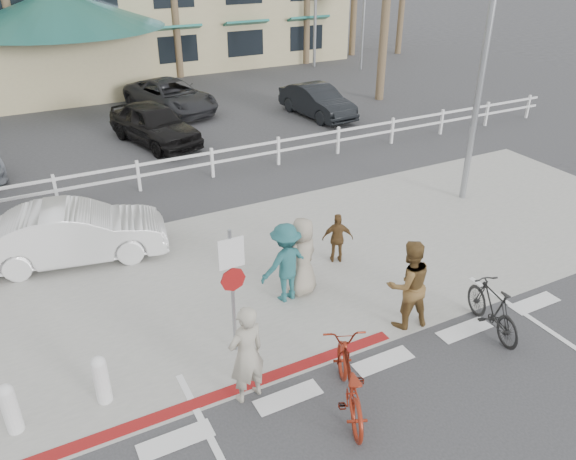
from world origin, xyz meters
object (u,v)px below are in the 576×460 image
sign_post (232,286)px  bike_black (493,308)px  bike_red (349,380)px  car_white_sedan (75,233)px

sign_post → bike_black: bearing=-20.8°
sign_post → bike_red: bearing=-63.3°
bike_black → car_white_sedan: car_white_sedan is taller
bike_red → bike_black: size_ratio=1.19×
bike_black → sign_post: bearing=-7.9°
sign_post → bike_red: sign_post is taller
sign_post → car_white_sedan: 5.41m
bike_red → bike_black: (3.64, 0.40, -0.02)m
bike_red → car_white_sedan: bearing=-43.2°
bike_black → car_white_sedan: (-6.82, 6.74, 0.17)m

